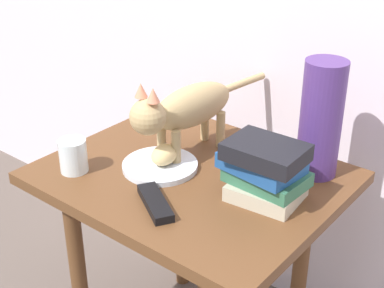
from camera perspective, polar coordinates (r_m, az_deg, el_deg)
name	(u,v)px	position (r m, az deg, el deg)	size (l,w,h in m)	color
side_table	(192,205)	(1.43, 0.00, -6.29)	(0.71, 0.58, 0.61)	brown
plate	(160,166)	(1.40, -3.32, -2.25)	(0.19, 0.19, 0.01)	silver
bread_roll	(164,155)	(1.38, -2.90, -1.11)	(0.08, 0.06, 0.05)	#E0BC7A
cat	(185,109)	(1.41, -0.76, 3.66)	(0.12, 0.48, 0.23)	tan
book_stack	(265,170)	(1.26, 7.58, -2.69)	(0.19, 0.15, 0.15)	#BCB299
green_vase	(321,119)	(1.35, 13.17, 2.50)	(0.10, 0.10, 0.29)	#4C2D72
candle_jar	(73,157)	(1.40, -12.16, -1.37)	(0.07, 0.07, 0.08)	silver
tv_remote	(155,203)	(1.25, -3.82, -6.08)	(0.15, 0.04, 0.02)	black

